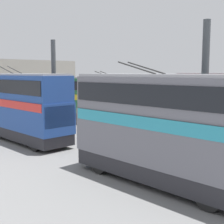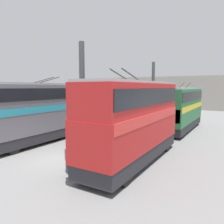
{
  "view_description": "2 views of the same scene",
  "coord_description": "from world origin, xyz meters",
  "px_view_note": "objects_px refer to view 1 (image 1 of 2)",
  "views": [
    {
      "loc": [
        -6.25,
        15.94,
        5.16
      ],
      "look_at": [
        9.35,
        0.77,
        2.38
      ],
      "focal_mm": 50.0,
      "sensor_mm": 36.0,
      "label": 1
    },
    {
      "loc": [
        -10.16,
        -10.22,
        4.74
      ],
      "look_at": [
        8.65,
        0.98,
        2.25
      ],
      "focal_mm": 35.0,
      "sensor_mm": 36.0,
      "label": 2
    }
  ],
  "objects_px": {
    "bus_right_mid": "(20,102)",
    "person_by_right_row": "(142,143)",
    "bus_right_near": "(159,122)",
    "oil_drum": "(109,129)",
    "bus_left_far": "(115,99)"
  },
  "relations": [
    {
      "from": "bus_right_near",
      "to": "oil_drum",
      "type": "bearing_deg",
      "value": -32.58
    },
    {
      "from": "bus_left_far",
      "to": "oil_drum",
      "type": "distance_m",
      "value": 4.08
    },
    {
      "from": "bus_left_far",
      "to": "bus_right_mid",
      "type": "distance_m",
      "value": 9.19
    },
    {
      "from": "bus_right_near",
      "to": "person_by_right_row",
      "type": "distance_m",
      "value": 4.52
    },
    {
      "from": "bus_left_far",
      "to": "bus_right_mid",
      "type": "xyz_separation_m",
      "value": [
        1.16,
        9.11,
        0.22
      ]
    },
    {
      "from": "bus_right_near",
      "to": "bus_right_mid",
      "type": "xyz_separation_m",
      "value": [
        13.17,
        0.0,
        -0.01
      ]
    },
    {
      "from": "bus_right_mid",
      "to": "oil_drum",
      "type": "xyz_separation_m",
      "value": [
        -3.19,
        -6.38,
        -2.48
      ]
    },
    {
      "from": "bus_right_near",
      "to": "person_by_right_row",
      "type": "relative_size",
      "value": 5.07
    },
    {
      "from": "bus_right_mid",
      "to": "person_by_right_row",
      "type": "relative_size",
      "value": 5.92
    },
    {
      "from": "bus_right_near",
      "to": "oil_drum",
      "type": "xyz_separation_m",
      "value": [
        9.99,
        -6.38,
        -2.49
      ]
    },
    {
      "from": "bus_right_mid",
      "to": "oil_drum",
      "type": "distance_m",
      "value": 7.55
    },
    {
      "from": "bus_right_mid",
      "to": "person_by_right_row",
      "type": "xyz_separation_m",
      "value": [
        -9.99,
        -2.54,
        -1.93
      ]
    },
    {
      "from": "bus_right_mid",
      "to": "oil_drum",
      "type": "relative_size",
      "value": 13.15
    },
    {
      "from": "person_by_right_row",
      "to": "bus_right_near",
      "type": "bearing_deg",
      "value": -92.85
    },
    {
      "from": "person_by_right_row",
      "to": "oil_drum",
      "type": "xyz_separation_m",
      "value": [
        6.8,
        -3.84,
        -0.55
      ]
    }
  ]
}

